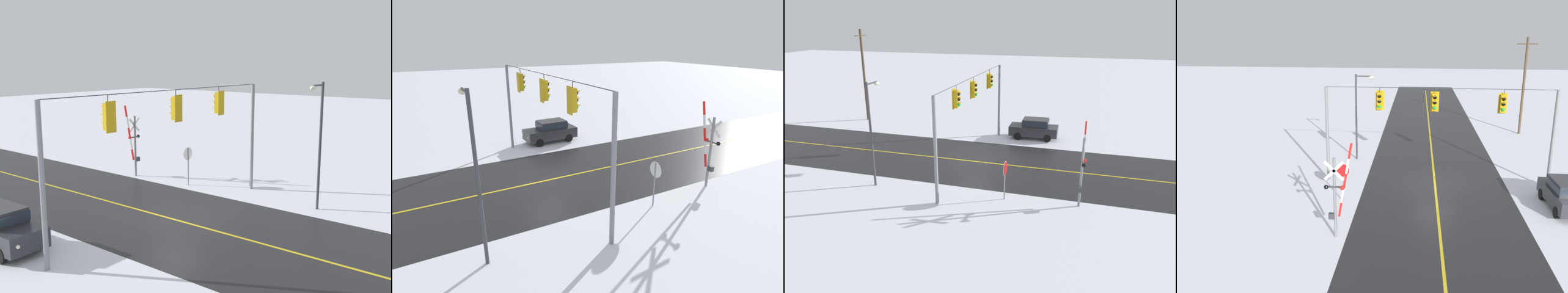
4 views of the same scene
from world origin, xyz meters
The scene contains 8 objects.
ground_plane centered at (0.00, 0.00, 0.00)m, with size 160.00×160.00×0.00m, color white.
road_asphalt centered at (0.00, 6.00, 0.00)m, with size 9.00×80.00×0.01m, color black.
lane_centre_line centered at (0.00, 6.00, 0.01)m, with size 0.14×72.00×0.01m, color gold.
signal_span centered at (0.00, -0.01, 4.27)m, with size 14.20×0.47×6.22m.
stop_sign centered at (-5.39, -3.53, 1.71)m, with size 0.80×0.09×2.35m.
railroad_crossing centered at (-4.94, -7.72, 2.29)m, with size 1.36×0.31×4.73m.
parked_car_charcoal centered at (6.99, -3.18, 0.95)m, with size 1.91×4.24×1.74m.
streetlamp_near centered at (-5.59, 4.71, 3.92)m, with size 1.39×0.28×6.50m.
Camera 2 is at (-16.29, 6.24, 7.93)m, focal length 29.39 mm.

